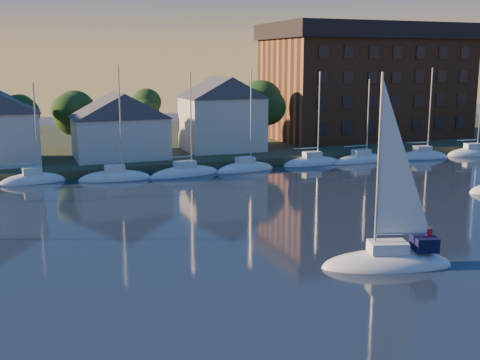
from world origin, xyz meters
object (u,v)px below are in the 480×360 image
condo_block (366,81)px  clubhouse_centre (120,125)px  clubhouse_east (222,113)px  hero_sailboat (389,258)px

condo_block → clubhouse_centre: bearing=-168.8°
clubhouse_centre → clubhouse_east: clubhouse_east is taller
clubhouse_centre → condo_block: condo_block is taller
clubhouse_centre → condo_block: size_ratio=0.37×
condo_block → hero_sailboat: 60.73m
condo_block → hero_sailboat: (-30.78, -51.54, -9.23)m
clubhouse_east → hero_sailboat: bearing=-96.0°
condo_block → hero_sailboat: bearing=-120.8°
condo_block → clubhouse_east: bearing=-167.1°
hero_sailboat → condo_block: bearing=-104.4°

